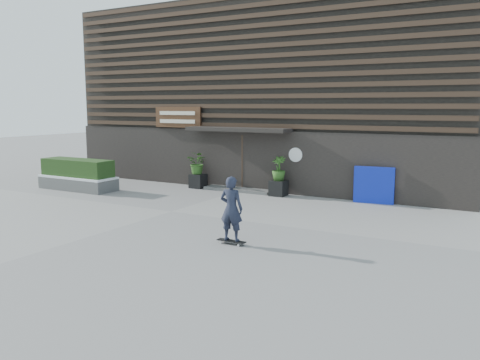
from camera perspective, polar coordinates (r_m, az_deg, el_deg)
The scene contains 12 objects.
ground at distance 16.57m, azimuth -7.99°, elevation -3.65°, with size 80.00×80.00×0.00m, color gray.
entrance_step at distance 20.34m, azimuth -0.13°, elevation -1.10°, with size 3.00×0.80×0.12m, color #4B4B49.
planter_pot_left at distance 21.12m, azimuth -4.89°, elevation -0.11°, with size 0.60×0.60×0.60m, color black.
bamboo_left at distance 21.02m, azimuth -4.92°, elevation 1.99°, with size 0.86×0.75×0.96m, color #2D591E.
planter_pot_right at distance 19.27m, azimuth 4.50°, elevation -0.95°, with size 0.60×0.60×0.60m, color black.
bamboo_right at distance 19.16m, azimuth 4.53°, elevation 1.35°, with size 0.54×0.54×0.96m, color #2D591E.
raised_bed at distance 21.79m, azimuth -18.31°, elevation -0.39°, with size 3.50×1.20×0.50m, color #4D4D4A.
snow_layer at distance 21.74m, azimuth -18.35°, elevation 0.37°, with size 3.50×1.20×0.08m, color white.
hedge at distance 21.69m, azimuth -18.40°, elevation 1.39°, with size 3.30×1.00×0.70m, color #1C3613.
blue_tarp at distance 18.30m, azimuth 15.31°, elevation -0.59°, with size 1.42×0.12×1.33m, color #0D1DAF.
building at distance 24.86m, azimuth 6.03°, elevation 9.72°, with size 18.00×11.00×8.00m.
skateboarder at distance 12.41m, azimuth -1.02°, elevation -3.39°, with size 0.78×0.46×1.76m.
Camera 1 is at (9.85, -12.86, 3.51)m, focal length 36.69 mm.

